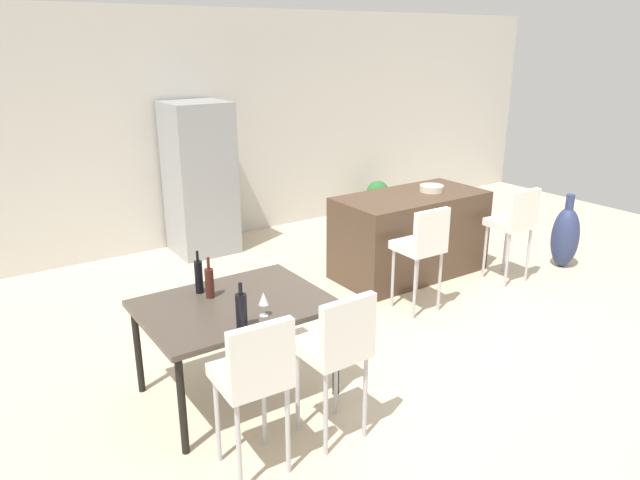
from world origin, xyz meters
TOP-DOWN VIEW (x-y plane):
  - ground_plane at (0.00, 0.00)m, footprint 10.00×10.00m
  - back_wall at (0.00, 3.14)m, footprint 10.00×0.12m
  - kitchen_island at (0.47, 0.68)m, footprint 1.69×0.83m
  - bar_chair_left at (-0.11, -0.12)m, footprint 0.41×0.41m
  - bar_chair_middle at (1.22, -0.12)m, footprint 0.42×0.42m
  - dining_table at (-2.22, -0.40)m, footprint 1.31×0.98m
  - dining_chair_near at (-2.52, -1.25)m, footprint 0.42×0.42m
  - dining_chair_far at (-1.93, -1.25)m, footprint 0.41×0.41m
  - wine_bottle_inner at (-2.35, -0.09)m, footprint 0.06×0.06m
  - wine_bottle_corner at (-2.32, -0.22)m, footprint 0.06×0.06m
  - wine_bottle_end at (-2.36, -0.79)m, footprint 0.07×0.07m
  - wine_glass_left at (-2.15, -0.70)m, footprint 0.07×0.07m
  - refrigerator at (-1.13, 2.70)m, footprint 0.72×0.68m
  - fruit_bowl at (0.75, 0.66)m, footprint 0.26×0.26m
  - floor_vase at (2.11, -0.17)m, footprint 0.31×0.31m
  - potted_plant at (1.68, 2.69)m, footprint 0.33×0.33m

SIDE VIEW (x-z plane):
  - ground_plane at x=0.00m, z-range 0.00..0.00m
  - potted_plant at x=1.68m, z-range 0.03..0.56m
  - floor_vase at x=2.11m, z-range -0.07..0.79m
  - kitchen_island at x=0.47m, z-range 0.00..0.92m
  - dining_table at x=-2.22m, z-range 0.31..1.05m
  - bar_chair_left at x=-0.11m, z-range 0.17..1.22m
  - bar_chair_middle at x=1.22m, z-range 0.17..1.22m
  - dining_chair_near at x=-2.52m, z-range 0.17..1.22m
  - dining_chair_far at x=-1.93m, z-range 0.17..1.22m
  - wine_bottle_corner at x=-2.32m, z-range 0.70..1.01m
  - wine_glass_left at x=-2.15m, z-range 0.78..0.95m
  - wine_bottle_end at x=-2.36m, z-range 0.71..1.03m
  - wine_bottle_inner at x=-2.35m, z-range 0.71..1.03m
  - refrigerator at x=-1.13m, z-range 0.00..1.84m
  - fruit_bowl at x=0.75m, z-range 0.92..0.99m
  - back_wall at x=0.00m, z-range 0.00..2.90m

